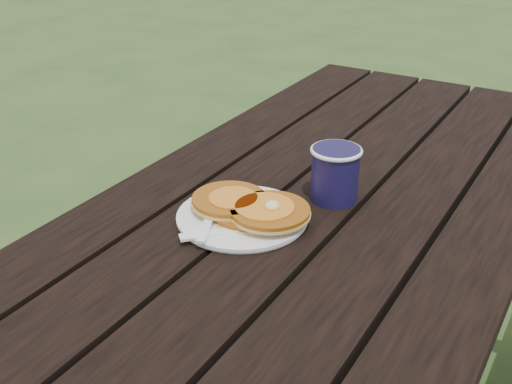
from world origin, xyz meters
The scene contains 6 objects.
picnic_table centered at (0.00, 0.00, 0.37)m, with size 1.36×1.80×0.75m.
plate centered at (-0.08, -0.09, 0.76)m, with size 0.23×0.23×0.01m, color white.
pancake_stack centered at (-0.07, -0.09, 0.77)m, with size 0.22×0.14×0.04m.
knife centered at (-0.07, -0.15, 0.76)m, with size 0.02×0.18×0.01m, color white.
fork centered at (-0.11, -0.17, 0.77)m, with size 0.03×0.16×0.01m, color white, non-canonical shape.
coffee_cup centered at (0.02, 0.06, 0.81)m, with size 0.10×0.10×0.10m.
Camera 1 is at (0.45, -0.94, 1.31)m, focal length 45.00 mm.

